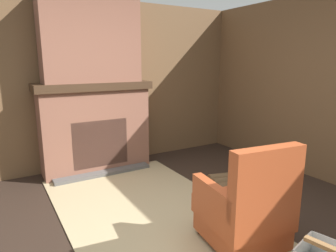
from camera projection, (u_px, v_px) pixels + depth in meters
The scene contains 10 objects.
ground_plane at pixel (180, 249), 2.69m from camera, with size 14.00×14.00×0.00m, color #2D2119.
wood_panel_wall_left at pixel (88, 85), 4.63m from camera, with size 0.06×5.81×2.58m.
fireplace_hearth at pixel (96, 127), 4.53m from camera, with size 0.67×1.68×1.35m.
chimney_breast at pixel (91, 40), 4.27m from camera, with size 0.40×1.39×1.21m.
area_rug at pixel (167, 228), 3.02m from camera, with size 3.77×1.80×0.01m.
armchair at pixel (245, 211), 2.65m from camera, with size 0.78×0.74×1.01m.
firewood_stack at pixel (227, 183), 3.96m from camera, with size 0.55×0.49×0.15m.
oil_lamp_vase at pixel (49, 76), 4.12m from camera, with size 0.10×0.10×0.28m.
storage_case at pixel (125, 77), 4.69m from camera, with size 0.17×0.21×0.13m.
decorative_plate_on_mantel at pixel (97, 74), 4.47m from camera, with size 0.07×0.25×0.25m.
Camera 1 is at (2.00, -1.32, 1.66)m, focal length 32.00 mm.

